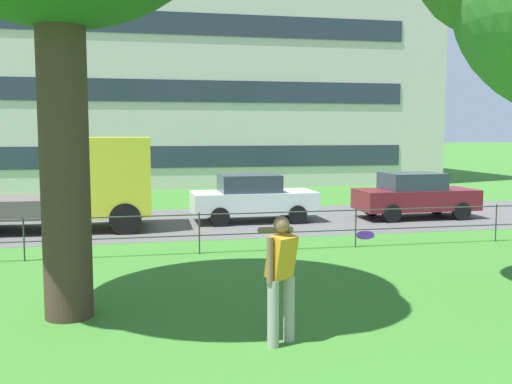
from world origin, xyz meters
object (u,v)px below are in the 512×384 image
object	(u,v)px
car_maroon_center	(415,195)
flatbed_truck_right	(65,189)
apartment_building_background	(130,35)
car_white_far_right	(253,198)
frisbee	(365,235)
person_thrower	(281,275)

from	to	relation	value
car_maroon_center	flatbed_truck_right	bearing A→B (deg)	-179.28
apartment_building_background	car_white_far_right	bearing A→B (deg)	-76.97
frisbee	car_maroon_center	size ratio (longest dim) A/B	0.09
flatbed_truck_right	apartment_building_background	world-z (taller)	apartment_building_background
frisbee	flatbed_truck_right	distance (m)	11.19
frisbee	flatbed_truck_right	size ratio (longest dim) A/B	0.05
flatbed_truck_right	apartment_building_background	distance (m)	18.75
frisbee	car_maroon_center	bearing A→B (deg)	59.45
frisbee	apartment_building_background	bearing A→B (deg)	97.50
person_thrower	flatbed_truck_right	world-z (taller)	flatbed_truck_right
frisbee	car_maroon_center	xyz separation A→B (m)	(5.85, 9.91, -0.56)
flatbed_truck_right	car_maroon_center	size ratio (longest dim) A/B	1.84
car_white_far_right	apartment_building_background	bearing A→B (deg)	103.03
person_thrower	car_maroon_center	bearing A→B (deg)	55.26
person_thrower	apartment_building_background	world-z (taller)	apartment_building_background
person_thrower	apartment_building_background	xyz separation A→B (m)	(-2.04, 27.64, 7.52)
person_thrower	frisbee	size ratio (longest dim) A/B	4.83
person_thrower	flatbed_truck_right	size ratio (longest dim) A/B	0.24
flatbed_truck_right	car_maroon_center	world-z (taller)	flatbed_truck_right
person_thrower	car_white_far_right	bearing A→B (deg)	80.55
frisbee	car_white_far_right	distance (m)	10.27
apartment_building_background	flatbed_truck_right	bearing A→B (deg)	-96.37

